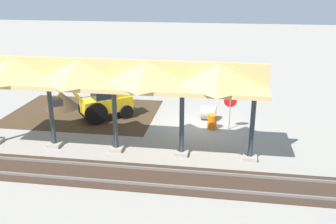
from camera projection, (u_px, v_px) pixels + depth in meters
ground_plane at (200, 126)px, 23.16m from camera, size 120.00×120.00×0.00m
dirt_work_zone at (84, 113)px, 25.49m from camera, size 9.81×7.00×0.01m
platform_canopy at (113, 74)px, 18.48m from camera, size 15.08×3.20×4.90m
rail_tracks at (189, 180)px, 16.81m from camera, size 60.00×2.58×0.15m
stop_sign at (230, 105)px, 22.18m from camera, size 0.76×0.06×2.18m
backhoe at (104, 100)px, 24.02m from camera, size 4.66×4.03×2.82m
dirt_mound at (62, 108)px, 26.48m from camera, size 4.90×4.90×2.36m
concrete_pipe at (208, 113)px, 24.14m from camera, size 0.98×0.97×0.92m
traffic_barrel at (212, 122)px, 22.61m from camera, size 0.56×0.56×0.90m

